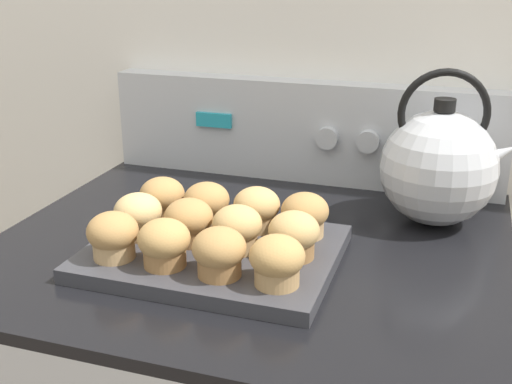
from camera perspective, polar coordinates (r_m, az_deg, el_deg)
name	(u,v)px	position (r m, az deg, el deg)	size (l,w,h in m)	color
wall_back	(311,30)	(1.29, 4.95, 14.18)	(8.00, 0.05, 2.40)	white
control_panel	(303,131)	(1.27, 4.22, 5.43)	(0.77, 0.07, 0.20)	#B7BABF
muffin_pan	(214,253)	(0.95, -3.77, -5.43)	(0.36, 0.28, 0.02)	#38383D
muffin_r0_c0	(113,236)	(0.92, -12.59, -3.81)	(0.07, 0.07, 0.07)	tan
muffin_r0_c1	(164,243)	(0.88, -8.17, -4.53)	(0.07, 0.07, 0.07)	olive
muffin_r0_c2	(219,252)	(0.85, -3.29, -5.38)	(0.07, 0.07, 0.07)	olive
muffin_r0_c3	(277,261)	(0.83, 1.89, -6.14)	(0.07, 0.07, 0.07)	tan
muffin_r1_c0	(138,215)	(0.98, -10.43, -2.05)	(0.07, 0.07, 0.07)	#A37A4C
muffin_r1_c1	(189,221)	(0.95, -6.00, -2.59)	(0.07, 0.07, 0.07)	olive
muffin_r1_c2	(237,228)	(0.92, -1.69, -3.25)	(0.07, 0.07, 0.07)	tan
muffin_r1_c3	(294,235)	(0.90, 3.39, -3.84)	(0.07, 0.07, 0.07)	olive
muffin_r2_c0	(162,198)	(1.04, -8.32, -0.53)	(0.07, 0.07, 0.07)	olive
muffin_r2_c1	(207,204)	(1.01, -4.40, -1.03)	(0.07, 0.07, 0.07)	#A37A4C
muffin_r2_c2	(257,209)	(0.99, 0.07, -1.48)	(0.07, 0.07, 0.07)	tan
muffin_r2_c3	(305,215)	(0.97, 4.36, -2.03)	(0.07, 0.07, 0.07)	tan
tea_kettle	(440,166)	(1.09, 16.00, 2.25)	(0.23, 0.19, 0.26)	silver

